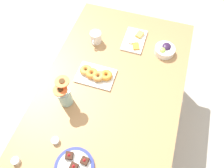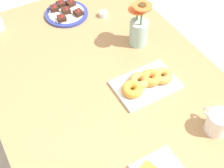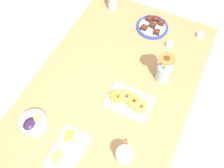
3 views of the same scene
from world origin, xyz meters
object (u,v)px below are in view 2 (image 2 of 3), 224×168
at_px(dining_table, 112,102).
at_px(flower_vase, 139,30).
at_px(jam_cup_berry, 103,14).
at_px(coffee_mug, 217,122).
at_px(croissant_platter, 146,82).
at_px(dessert_plate, 66,13).

distance_m(dining_table, flower_vase, 0.37).
relative_size(jam_cup_berry, flower_vase, 0.20).
xyz_separation_m(dining_table, flower_vase, (0.20, -0.26, 0.17)).
bearing_deg(coffee_mug, croissant_platter, 18.90).
height_order(dining_table, coffee_mug, coffee_mug).
bearing_deg(flower_vase, dessert_plate, 28.97).
bearing_deg(croissant_platter, jam_cup_berry, -8.14).
relative_size(dessert_plate, flower_vase, 0.98).
distance_m(dining_table, jam_cup_berry, 0.54).
bearing_deg(dessert_plate, dining_table, 175.40).
bearing_deg(dining_table, dessert_plate, -4.60).
bearing_deg(jam_cup_berry, flower_vase, -170.80).
relative_size(dining_table, croissant_platter, 5.70).
distance_m(croissant_platter, dessert_plate, 0.66).
bearing_deg(dessert_plate, coffee_mug, -168.03).
bearing_deg(jam_cup_berry, dessert_plate, 56.67).
height_order(dining_table, flower_vase, flower_vase).
height_order(coffee_mug, flower_vase, flower_vase).
distance_m(coffee_mug, dessert_plate, 1.00).
xyz_separation_m(dining_table, croissant_platter, (-0.05, -0.14, 0.11)).
bearing_deg(dining_table, flower_vase, -52.29).
relative_size(dining_table, coffee_mug, 12.78).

